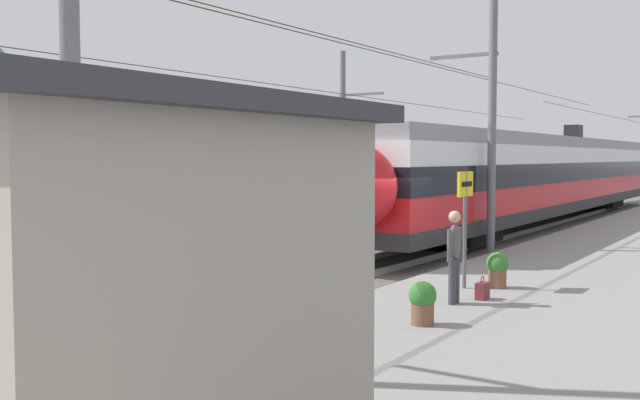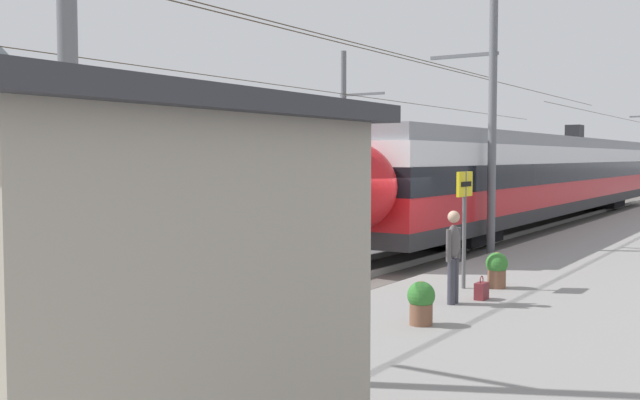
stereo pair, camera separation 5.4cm
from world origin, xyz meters
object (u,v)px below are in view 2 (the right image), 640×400
(passenger_walking, at_px, (453,252))
(handbag_beside_passenger, at_px, (481,291))
(catenary_mast_west, at_px, (62,81))
(catenary_mast_far_side, at_px, (346,135))
(potted_plant_platform_edge, at_px, (497,268))
(catenary_mast_mid, at_px, (488,116))
(train_near_platform, at_px, (541,175))
(platform_sign, at_px, (464,203))
(platform_shelter, at_px, (160,293))
(train_far_track, at_px, (511,170))
(potted_plant_by_shelter, at_px, (421,301))

(passenger_walking, height_order, handbag_beside_passenger, passenger_walking)
(catenary_mast_west, xyz_separation_m, catenary_mast_far_side, (21.58, 8.98, 0.03))
(handbag_beside_passenger, bearing_deg, passenger_walking, 157.38)
(catenary_mast_far_side, bearing_deg, potted_plant_platform_edge, -138.75)
(catenary_mast_mid, distance_m, handbag_beside_passenger, 8.69)
(catenary_mast_mid, bearing_deg, passenger_walking, -163.74)
(passenger_walking, bearing_deg, potted_plant_platform_edge, -2.89)
(train_near_platform, relative_size, platform_sign, 14.30)
(handbag_beside_passenger, xyz_separation_m, platform_shelter, (-8.92, -0.73, 1.43))
(train_far_track, distance_m, potted_plant_platform_edge, 31.43)
(catenary_mast_mid, xyz_separation_m, potted_plant_by_shelter, (-9.94, -2.60, -3.45))
(catenary_mast_far_side, xyz_separation_m, platform_sign, (-13.47, -10.91, -1.88))
(catenary_mast_mid, xyz_separation_m, catenary_mast_far_side, (6.97, 8.99, -0.23))
(catenary_mast_west, bearing_deg, passenger_walking, -20.02)
(catenary_mast_west, height_order, platform_sign, catenary_mast_west)
(train_near_platform, distance_m, potted_plant_platform_edge, 17.53)
(train_far_track, bearing_deg, platform_shelter, -165.12)
(catenary_mast_mid, relative_size, potted_plant_platform_edge, 54.35)
(potted_plant_platform_edge, bearing_deg, train_near_platform, 13.66)
(handbag_beside_passenger, relative_size, platform_shelter, 0.11)
(catenary_mast_west, height_order, passenger_walking, catenary_mast_west)
(catenary_mast_far_side, height_order, potted_plant_platform_edge, catenary_mast_far_side)
(catenary_mast_west, relative_size, passenger_walking, 23.29)
(platform_sign, distance_m, potted_plant_platform_edge, 1.48)
(platform_sign, bearing_deg, potted_plant_by_shelter, -168.80)
(train_far_track, xyz_separation_m, passenger_walking, (-31.85, -9.64, -0.94))
(train_near_platform, xyz_separation_m, catenary_mast_mid, (-10.88, -1.66, 1.94))
(catenary_mast_far_side, bearing_deg, platform_sign, -141.00)
(catenary_mast_far_side, bearing_deg, potted_plant_by_shelter, -145.57)
(train_near_platform, relative_size, catenary_mast_mid, 0.86)
(passenger_walking, bearing_deg, platform_sign, 15.52)
(potted_plant_by_shelter, bearing_deg, train_near_platform, 11.57)
(catenary_mast_far_side, bearing_deg, passenger_walking, -143.01)
(train_far_track, relative_size, catenary_mast_west, 0.62)
(train_far_track, bearing_deg, potted_plant_platform_edge, -161.93)
(train_near_platform, relative_size, catenary_mast_far_side, 0.86)
(catenary_mast_far_side, bearing_deg, train_near_platform, -61.88)
(catenary_mast_mid, xyz_separation_m, potted_plant_platform_edge, (-6.09, -2.46, -3.43))
(catenary_mast_far_side, height_order, potted_plant_by_shelter, catenary_mast_far_side)
(potted_plant_by_shelter, bearing_deg, platform_shelter, -173.07)
(train_near_platform, height_order, platform_sign, train_near_platform)
(train_near_platform, relative_size, train_far_track, 1.37)
(platform_shelter, bearing_deg, passenger_walking, 7.01)
(catenary_mast_west, relative_size, handbag_beside_passenger, 88.28)
(handbag_beside_passenger, distance_m, potted_plant_by_shelter, 2.52)
(train_far_track, xyz_separation_m, potted_plant_by_shelter, (-33.69, -9.87, -1.49))
(passenger_walking, height_order, potted_plant_by_shelter, passenger_walking)
(catenary_mast_mid, bearing_deg, handbag_beside_passenger, -160.38)
(train_near_platform, xyz_separation_m, catenary_mast_west, (-25.49, -1.65, 1.68))
(potted_plant_by_shelter, xyz_separation_m, platform_shelter, (-6.40, -0.78, 1.20))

